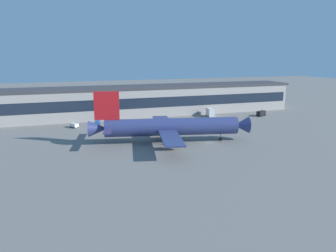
% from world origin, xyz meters
% --- Properties ---
extents(ground_plane, '(600.00, 600.00, 0.00)m').
position_xyz_m(ground_plane, '(0.00, 0.00, 0.00)').
color(ground_plane, slate).
extents(terminal_building, '(147.87, 19.93, 14.73)m').
position_xyz_m(terminal_building, '(0.00, 61.56, 7.39)').
color(terminal_building, '#9E9993').
rests_on(terminal_building, ground_plane).
extents(airliner, '(55.62, 47.46, 18.04)m').
position_xyz_m(airliner, '(-12.62, 5.47, 5.49)').
color(airliner, navy).
rests_on(airliner, ground_plane).
extents(baggage_tug, '(3.48, 4.12, 1.85)m').
position_xyz_m(baggage_tug, '(-42.04, 41.39, 1.09)').
color(baggage_tug, white).
rests_on(baggage_tug, ground_plane).
extents(catering_truck, '(3.99, 7.58, 4.15)m').
position_xyz_m(catering_truck, '(23.11, 45.51, 2.29)').
color(catering_truck, white).
rests_on(catering_truck, ground_plane).
extents(belt_loader, '(3.34, 6.68, 1.95)m').
position_xyz_m(belt_loader, '(-31.94, 44.46, 1.15)').
color(belt_loader, '#2651A5').
rests_on(belt_loader, ground_plane).
extents(crew_van, '(5.65, 4.07, 2.55)m').
position_xyz_m(crew_van, '(47.80, 38.49, 1.46)').
color(crew_van, black).
rests_on(crew_van, ground_plane).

